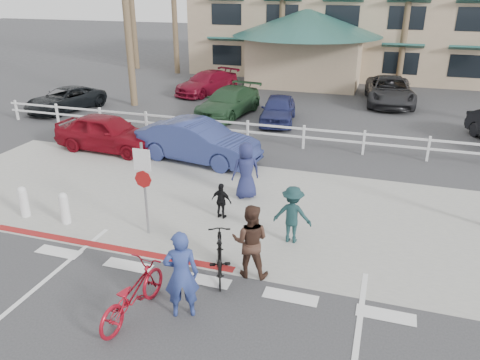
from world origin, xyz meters
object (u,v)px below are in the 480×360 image
(car_red_compact, at_px, (108,132))
(bike_black, at_px, (220,255))
(bike_red, at_px, (132,294))
(sign_post, at_px, (145,185))
(car_white_sedan, at_px, (198,141))

(car_red_compact, bearing_deg, bike_black, -130.29)
(bike_red, xyz_separation_m, bike_black, (1.18, 1.90, 0.00))
(sign_post, bearing_deg, car_red_compact, 130.19)
(sign_post, relative_size, car_white_sedan, 0.61)
(bike_red, relative_size, car_white_sedan, 0.43)
(sign_post, xyz_separation_m, bike_black, (2.55, -1.28, -0.90))
(sign_post, bearing_deg, bike_red, -66.77)
(bike_red, relative_size, bike_black, 1.13)
(bike_black, relative_size, car_red_compact, 0.42)
(bike_red, relative_size, car_red_compact, 0.47)
(car_red_compact, bearing_deg, car_white_sedan, -87.63)
(car_white_sedan, bearing_deg, bike_black, -145.19)
(sign_post, bearing_deg, car_white_sedan, 98.70)
(sign_post, relative_size, bike_black, 1.59)
(bike_red, xyz_separation_m, car_white_sedan, (-2.23, 8.85, 0.24))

